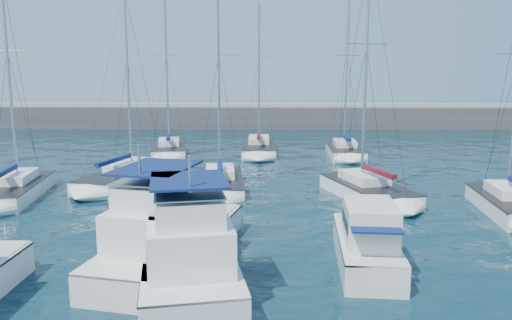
{
  "coord_description": "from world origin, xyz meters",
  "views": [
    {
      "loc": [
        2.33,
        -20.53,
        7.84
      ],
      "look_at": [
        1.67,
        7.08,
        3.0
      ],
      "focal_mm": 35.0,
      "sensor_mm": 36.0,
      "label": 1
    }
  ],
  "objects_px": {
    "sailboat_mid_c": "(220,183)",
    "motor_yacht_stbd_outer": "(367,244)",
    "sailboat_back_b": "(259,148)",
    "sailboat_mid_b": "(126,176)",
    "sailboat_back_a": "(169,150)",
    "sailboat_mid_a": "(14,190)",
    "motor_yacht_stbd_inner": "(189,259)",
    "sailboat_back_c": "(345,151)",
    "sailboat_mid_e": "(512,204)",
    "sailboat_mid_d": "(367,190)",
    "motor_yacht_port_inner": "(168,237)"
  },
  "relations": [
    {
      "from": "sailboat_mid_c",
      "to": "motor_yacht_stbd_outer",
      "type": "bearing_deg",
      "value": -66.73
    },
    {
      "from": "sailboat_back_b",
      "to": "sailboat_mid_b",
      "type": "bearing_deg",
      "value": -124.13
    },
    {
      "from": "sailboat_back_a",
      "to": "sailboat_mid_a",
      "type": "bearing_deg",
      "value": -121.79
    },
    {
      "from": "sailboat_back_b",
      "to": "sailboat_mid_c",
      "type": "bearing_deg",
      "value": -98.99
    },
    {
      "from": "motor_yacht_stbd_inner",
      "to": "sailboat_back_c",
      "type": "distance_m",
      "value": 31.17
    },
    {
      "from": "sailboat_mid_e",
      "to": "sailboat_back_b",
      "type": "bearing_deg",
      "value": 129.8
    },
    {
      "from": "sailboat_mid_b",
      "to": "sailboat_mid_c",
      "type": "height_order",
      "value": "sailboat_mid_c"
    },
    {
      "from": "sailboat_mid_d",
      "to": "sailboat_mid_e",
      "type": "height_order",
      "value": "sailboat_mid_d"
    },
    {
      "from": "motor_yacht_port_inner",
      "to": "sailboat_mid_a",
      "type": "relative_size",
      "value": 0.7
    },
    {
      "from": "sailboat_mid_c",
      "to": "sailboat_back_b",
      "type": "height_order",
      "value": "sailboat_back_b"
    },
    {
      "from": "sailboat_mid_a",
      "to": "sailboat_mid_c",
      "type": "distance_m",
      "value": 13.09
    },
    {
      "from": "motor_yacht_port_inner",
      "to": "sailboat_back_c",
      "type": "distance_m",
      "value": 29.42
    },
    {
      "from": "sailboat_mid_b",
      "to": "sailboat_back_b",
      "type": "relative_size",
      "value": 0.94
    },
    {
      "from": "sailboat_back_c",
      "to": "motor_yacht_stbd_inner",
      "type": "bearing_deg",
      "value": -107.69
    },
    {
      "from": "sailboat_mid_b",
      "to": "sailboat_back_b",
      "type": "height_order",
      "value": "sailboat_back_b"
    },
    {
      "from": "sailboat_mid_d",
      "to": "sailboat_mid_e",
      "type": "relative_size",
      "value": 1.08
    },
    {
      "from": "sailboat_back_a",
      "to": "sailboat_back_b",
      "type": "height_order",
      "value": "sailboat_back_a"
    },
    {
      "from": "motor_yacht_port_inner",
      "to": "sailboat_mid_c",
      "type": "distance_m",
      "value": 13.03
    },
    {
      "from": "sailboat_mid_c",
      "to": "sailboat_mid_e",
      "type": "bearing_deg",
      "value": -22.3
    },
    {
      "from": "sailboat_mid_d",
      "to": "sailboat_mid_e",
      "type": "xyz_separation_m",
      "value": [
        7.46,
        -3.37,
        -0.01
      ]
    },
    {
      "from": "sailboat_back_b",
      "to": "sailboat_mid_a",
      "type": "bearing_deg",
      "value": -130.43
    },
    {
      "from": "sailboat_mid_b",
      "to": "sailboat_back_a",
      "type": "bearing_deg",
      "value": 101.1
    },
    {
      "from": "sailboat_mid_a",
      "to": "sailboat_mid_b",
      "type": "distance_m",
      "value": 7.32
    },
    {
      "from": "sailboat_mid_b",
      "to": "sailboat_mid_d",
      "type": "bearing_deg",
      "value": 1.13
    },
    {
      "from": "motor_yacht_stbd_outer",
      "to": "sailboat_mid_d",
      "type": "relative_size",
      "value": 0.43
    },
    {
      "from": "sailboat_mid_d",
      "to": "motor_yacht_stbd_outer",
      "type": "bearing_deg",
      "value": -119.14
    },
    {
      "from": "motor_yacht_stbd_inner",
      "to": "sailboat_mid_d",
      "type": "xyz_separation_m",
      "value": [
        9.16,
        13.66,
        -0.6
      ]
    },
    {
      "from": "motor_yacht_stbd_inner",
      "to": "motor_yacht_port_inner",
      "type": "bearing_deg",
      "value": 106.44
    },
    {
      "from": "sailboat_mid_c",
      "to": "sailboat_back_b",
      "type": "distance_m",
      "value": 16.55
    },
    {
      "from": "sailboat_mid_e",
      "to": "sailboat_back_b",
      "type": "height_order",
      "value": "sailboat_back_b"
    },
    {
      "from": "motor_yacht_port_inner",
      "to": "motor_yacht_stbd_inner",
      "type": "distance_m",
      "value": 2.67
    },
    {
      "from": "sailboat_mid_b",
      "to": "sailboat_mid_e",
      "type": "xyz_separation_m",
      "value": [
        23.94,
        -7.21,
        0.02
      ]
    },
    {
      "from": "motor_yacht_stbd_outer",
      "to": "sailboat_mid_c",
      "type": "bearing_deg",
      "value": 122.84
    },
    {
      "from": "sailboat_mid_c",
      "to": "sailboat_mid_b",
      "type": "bearing_deg",
      "value": 156.99
    },
    {
      "from": "motor_yacht_stbd_inner",
      "to": "sailboat_back_a",
      "type": "distance_m",
      "value": 30.59
    },
    {
      "from": "sailboat_mid_e",
      "to": "sailboat_back_c",
      "type": "bearing_deg",
      "value": 114.05
    },
    {
      "from": "sailboat_mid_b",
      "to": "sailboat_back_c",
      "type": "distance_m",
      "value": 21.18
    },
    {
      "from": "sailboat_mid_b",
      "to": "motor_yacht_stbd_inner",
      "type": "bearing_deg",
      "value": -53.06
    },
    {
      "from": "sailboat_mid_b",
      "to": "sailboat_back_c",
      "type": "relative_size",
      "value": 0.93
    },
    {
      "from": "motor_yacht_stbd_outer",
      "to": "sailboat_mid_b",
      "type": "xyz_separation_m",
      "value": [
        -14.24,
        15.25,
        -0.44
      ]
    },
    {
      "from": "sailboat_mid_e",
      "to": "sailboat_back_c",
      "type": "distance_m",
      "value": 20.22
    },
    {
      "from": "sailboat_mid_a",
      "to": "motor_yacht_stbd_outer",
      "type": "bearing_deg",
      "value": -37.15
    },
    {
      "from": "sailboat_back_c",
      "to": "sailboat_mid_c",
      "type": "bearing_deg",
      "value": -125.29
    },
    {
      "from": "sailboat_mid_c",
      "to": "sailboat_back_b",
      "type": "relative_size",
      "value": 0.97
    },
    {
      "from": "sailboat_mid_c",
      "to": "sailboat_back_a",
      "type": "distance_m",
      "value": 15.83
    },
    {
      "from": "sailboat_back_a",
      "to": "sailboat_back_c",
      "type": "relative_size",
      "value": 1.01
    },
    {
      "from": "motor_yacht_stbd_inner",
      "to": "sailboat_mid_c",
      "type": "distance_m",
      "value": 15.35
    },
    {
      "from": "sailboat_mid_b",
      "to": "sailboat_back_c",
      "type": "height_order",
      "value": "sailboat_back_c"
    },
    {
      "from": "motor_yacht_stbd_inner",
      "to": "sailboat_back_c",
      "type": "xyz_separation_m",
      "value": [
        10.16,
        29.46,
        -0.6
      ]
    },
    {
      "from": "sailboat_mid_c",
      "to": "sailboat_mid_e",
      "type": "distance_m",
      "value": 17.69
    }
  ]
}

